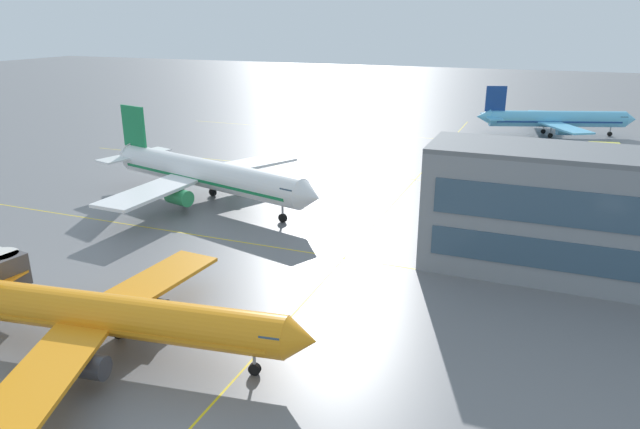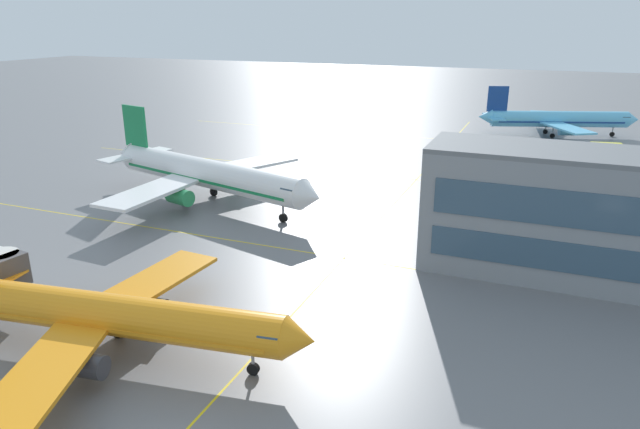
{
  "view_description": "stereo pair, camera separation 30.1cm",
  "coord_description": "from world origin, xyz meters",
  "views": [
    {
      "loc": [
        19.54,
        -22.76,
        25.69
      ],
      "look_at": [
        -2.15,
        31.55,
        5.56
      ],
      "focal_mm": 32.23,
      "sensor_mm": 36.0,
      "label": 1
    },
    {
      "loc": [
        19.82,
        -22.65,
        25.69
      ],
      "look_at": [
        -2.15,
        31.55,
        5.56
      ],
      "focal_mm": 32.23,
      "sensor_mm": 36.0,
      "label": 2
    }
  ],
  "objects": [
    {
      "name": "airliner_far_left_stand",
      "position": [
        20.79,
        117.99,
        3.8
      ],
      "size": [
        34.85,
        29.82,
        11.14
      ],
      "color": "#5BB7E5",
      "rests_on": "ground"
    },
    {
      "name": "airliner_second_row",
      "position": [
        -25.67,
        45.51,
        4.34
      ],
      "size": [
        40.41,
        34.41,
        12.72
      ],
      "color": "white",
      "rests_on": "ground"
    },
    {
      "name": "airliner_front_gate",
      "position": [
        -10.49,
        8.37,
        3.49
      ],
      "size": [
        32.86,
        28.09,
        10.22
      ],
      "color": "orange",
      "rests_on": "ground"
    },
    {
      "name": "airliner_third_row",
      "position": [
        29.89,
        78.48,
        4.11
      ],
      "size": [
        38.72,
        33.4,
        12.05
      ],
      "color": "yellow",
      "rests_on": "ground"
    },
    {
      "name": "taxiway_markings",
      "position": [
        0.0,
        51.32,
        0.0
      ],
      "size": [
        133.06,
        156.4,
        0.01
      ],
      "color": "yellow",
      "rests_on": "ground"
    }
  ]
}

